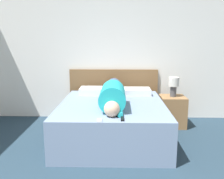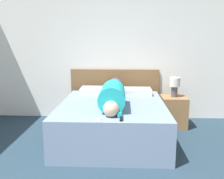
{
  "view_description": "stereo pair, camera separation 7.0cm",
  "coord_description": "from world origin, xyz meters",
  "px_view_note": "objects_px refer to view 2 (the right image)",
  "views": [
    {
      "loc": [
        0.16,
        -1.02,
        1.59
      ],
      "look_at": [
        0.07,
        2.7,
        0.85
      ],
      "focal_mm": 40.0,
      "sensor_mm": 36.0,
      "label": 1
    },
    {
      "loc": [
        0.23,
        -1.02,
        1.59
      ],
      "look_at": [
        0.07,
        2.7,
        0.85
      ],
      "focal_mm": 40.0,
      "sensor_mm": 36.0,
      "label": 2
    }
  ],
  "objects_px": {
    "bed": "(112,121)",
    "nightstand": "(173,112)",
    "cell_phone": "(98,120)",
    "pillow_near_headboard": "(96,91)",
    "person_lying": "(113,94)",
    "pillow_second": "(137,91)",
    "table_lamp": "(175,85)",
    "tv_remote": "(121,119)"
  },
  "relations": [
    {
      "from": "table_lamp",
      "to": "cell_phone",
      "type": "distance_m",
      "value": 1.98
    },
    {
      "from": "pillow_near_headboard",
      "to": "person_lying",
      "type": "bearing_deg",
      "value": -64.52
    },
    {
      "from": "bed",
      "to": "person_lying",
      "type": "bearing_deg",
      "value": -77.79
    },
    {
      "from": "pillow_near_headboard",
      "to": "pillow_second",
      "type": "bearing_deg",
      "value": 0.0
    },
    {
      "from": "pillow_near_headboard",
      "to": "tv_remote",
      "type": "height_order",
      "value": "pillow_near_headboard"
    },
    {
      "from": "table_lamp",
      "to": "nightstand",
      "type": "bearing_deg",
      "value": -116.57
    },
    {
      "from": "pillow_second",
      "to": "nightstand",
      "type": "bearing_deg",
      "value": -3.19
    },
    {
      "from": "person_lying",
      "to": "nightstand",
      "type": "bearing_deg",
      "value": 32.46
    },
    {
      "from": "table_lamp",
      "to": "person_lying",
      "type": "distance_m",
      "value": 1.29
    },
    {
      "from": "nightstand",
      "to": "pillow_near_headboard",
      "type": "distance_m",
      "value": 1.49
    },
    {
      "from": "person_lying",
      "to": "tv_remote",
      "type": "bearing_deg",
      "value": -80.16
    },
    {
      "from": "pillow_second",
      "to": "tv_remote",
      "type": "distance_m",
      "value": 1.53
    },
    {
      "from": "nightstand",
      "to": "pillow_second",
      "type": "height_order",
      "value": "pillow_second"
    },
    {
      "from": "nightstand",
      "to": "person_lying",
      "type": "bearing_deg",
      "value": -147.54
    },
    {
      "from": "bed",
      "to": "nightstand",
      "type": "bearing_deg",
      "value": 29.8
    },
    {
      "from": "bed",
      "to": "table_lamp",
      "type": "relative_size",
      "value": 5.42
    },
    {
      "from": "pillow_second",
      "to": "person_lying",
      "type": "bearing_deg",
      "value": -119.16
    },
    {
      "from": "nightstand",
      "to": "tv_remote",
      "type": "xyz_separation_m",
      "value": [
        -0.96,
        -1.47,
        0.33
      ]
    },
    {
      "from": "tv_remote",
      "to": "cell_phone",
      "type": "bearing_deg",
      "value": -169.22
    },
    {
      "from": "nightstand",
      "to": "pillow_second",
      "type": "bearing_deg",
      "value": 176.81
    },
    {
      "from": "pillow_near_headboard",
      "to": "table_lamp",
      "type": "bearing_deg",
      "value": -1.51
    },
    {
      "from": "tv_remote",
      "to": "cell_phone",
      "type": "relative_size",
      "value": 1.15
    },
    {
      "from": "cell_phone",
      "to": "pillow_near_headboard",
      "type": "bearing_deg",
      "value": 97.24
    },
    {
      "from": "table_lamp",
      "to": "cell_phone",
      "type": "height_order",
      "value": "table_lamp"
    },
    {
      "from": "cell_phone",
      "to": "bed",
      "type": "bearing_deg",
      "value": 81.29
    },
    {
      "from": "pillow_second",
      "to": "tv_remote",
      "type": "height_order",
      "value": "pillow_second"
    },
    {
      "from": "pillow_second",
      "to": "table_lamp",
      "type": "bearing_deg",
      "value": -3.19
    },
    {
      "from": "nightstand",
      "to": "tv_remote",
      "type": "relative_size",
      "value": 3.76
    },
    {
      "from": "pillow_second",
      "to": "cell_phone",
      "type": "bearing_deg",
      "value": -109.67
    },
    {
      "from": "bed",
      "to": "tv_remote",
      "type": "bearing_deg",
      "value": -79.98
    },
    {
      "from": "pillow_near_headboard",
      "to": "pillow_second",
      "type": "distance_m",
      "value": 0.76
    },
    {
      "from": "pillow_second",
      "to": "cell_phone",
      "type": "relative_size",
      "value": 4.1
    },
    {
      "from": "nightstand",
      "to": "pillow_near_headboard",
      "type": "relative_size",
      "value": 1.01
    },
    {
      "from": "cell_phone",
      "to": "nightstand",
      "type": "bearing_deg",
      "value": 50.86
    },
    {
      "from": "bed",
      "to": "person_lying",
      "type": "distance_m",
      "value": 0.46
    },
    {
      "from": "pillow_near_headboard",
      "to": "tv_remote",
      "type": "bearing_deg",
      "value": -72.23
    },
    {
      "from": "person_lying",
      "to": "cell_phone",
      "type": "bearing_deg",
      "value": -100.24
    },
    {
      "from": "pillow_near_headboard",
      "to": "tv_remote",
      "type": "distance_m",
      "value": 1.59
    },
    {
      "from": "bed",
      "to": "tv_remote",
      "type": "xyz_separation_m",
      "value": [
        0.15,
        -0.84,
        0.31
      ]
    },
    {
      "from": "nightstand",
      "to": "table_lamp",
      "type": "distance_m",
      "value": 0.5
    },
    {
      "from": "bed",
      "to": "nightstand",
      "type": "xyz_separation_m",
      "value": [
        1.1,
        0.63,
        -0.02
      ]
    },
    {
      "from": "bed",
      "to": "cell_phone",
      "type": "bearing_deg",
      "value": -98.71
    }
  ]
}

